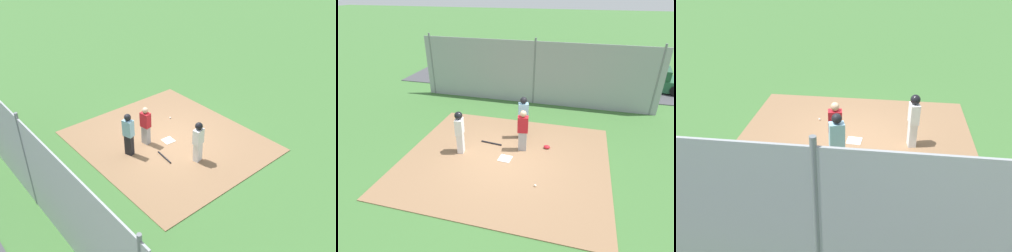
# 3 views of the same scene
# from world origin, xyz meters

# --- Properties ---
(ground_plane) EXTENTS (140.00, 140.00, 0.00)m
(ground_plane) POSITION_xyz_m (0.00, 0.00, 0.00)
(ground_plane) COLOR #3D6B33
(dirt_infield) EXTENTS (7.20, 6.40, 0.03)m
(dirt_infield) POSITION_xyz_m (0.00, 0.00, 0.01)
(dirt_infield) COLOR #896647
(dirt_infield) RESTS_ON ground_plane
(home_plate) EXTENTS (0.47, 0.47, 0.02)m
(home_plate) POSITION_xyz_m (0.00, 0.00, 0.04)
(home_plate) COLOR white
(home_plate) RESTS_ON dirt_infield
(catcher) EXTENTS (0.42, 0.32, 1.61)m
(catcher) POSITION_xyz_m (-0.46, -0.78, 0.87)
(catcher) COLOR #9E9EA3
(catcher) RESTS_ON dirt_infield
(umpire) EXTENTS (0.44, 0.36, 1.75)m
(umpire) POSITION_xyz_m (-0.27, -1.72, 0.95)
(umpire) COLOR black
(umpire) RESTS_ON dirt_infield
(runner) EXTENTS (0.32, 0.42, 1.63)m
(runner) POSITION_xyz_m (1.71, -0.03, 0.96)
(runner) COLOR silver
(runner) RESTS_ON dirt_infield
(baseball_bat) EXTENTS (0.86, 0.16, 0.06)m
(baseball_bat) POSITION_xyz_m (0.80, -0.88, 0.06)
(baseball_bat) COLOR black
(baseball_bat) RESTS_ON dirt_infield
(catcher_mask) EXTENTS (0.24, 0.20, 0.12)m
(catcher_mask) POSITION_xyz_m (-1.35, -1.10, 0.09)
(catcher_mask) COLOR #B21923
(catcher_mask) RESTS_ON dirt_infield
(baseball) EXTENTS (0.07, 0.07, 0.07)m
(baseball) POSITION_xyz_m (-1.31, 1.23, 0.07)
(baseball) COLOR white
(baseball) RESTS_ON dirt_infield
(backstop_fence) EXTENTS (12.00, 0.10, 3.35)m
(backstop_fence) POSITION_xyz_m (0.00, -5.55, 1.60)
(backstop_fence) COLOR #93999E
(backstop_fence) RESTS_ON ground_plane
(parking_lot) EXTENTS (18.00, 5.20, 0.04)m
(parking_lot) POSITION_xyz_m (0.00, -9.64, 0.02)
(parking_lot) COLOR #424247
(parking_lot) RESTS_ON ground_plane
(parked_car_green) EXTENTS (4.40, 2.33, 1.28)m
(parked_car_green) POSITION_xyz_m (-6.23, -9.56, 0.61)
(parked_car_green) COLOR #235B38
(parked_car_green) RESTS_ON parking_lot
(parked_car_blue) EXTENTS (4.38, 2.29, 1.28)m
(parked_car_blue) POSITION_xyz_m (-0.52, -9.95, 0.61)
(parked_car_blue) COLOR #28428C
(parked_car_blue) RESTS_ON parking_lot
(parked_car_white) EXTENTS (4.30, 2.08, 1.28)m
(parked_car_white) POSITION_xyz_m (3.62, -9.83, 0.61)
(parked_car_white) COLOR silver
(parked_car_white) RESTS_ON parking_lot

